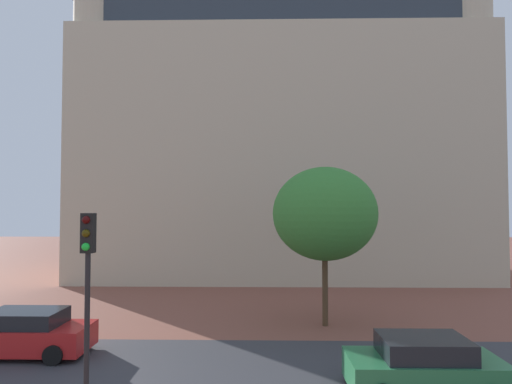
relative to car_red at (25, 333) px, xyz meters
name	(u,v)px	position (x,y,z in m)	size (l,w,h in m)	color
ground_plane	(245,364)	(7.65, -0.71, -0.73)	(120.00, 120.00, 0.00)	brown
street_asphalt_strip	(244,372)	(7.65, -1.40, -0.73)	(120.00, 6.38, 0.00)	#38383D
landmark_building	(278,138)	(9.31, 18.68, 9.79)	(28.97, 12.40, 36.29)	beige
car_red	(25,333)	(0.00, 0.00, 0.00)	(4.40, 2.08, 1.53)	red
car_green	(424,366)	(12.63, -2.81, 0.00)	(4.14, 2.11, 1.53)	#287042
traffic_light_pole	(87,280)	(4.28, -5.16, 2.71)	(0.28, 0.34, 4.96)	black
tree_curb_far	(325,214)	(10.89, 3.88, 4.08)	(4.51, 4.51, 6.85)	#4C3823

